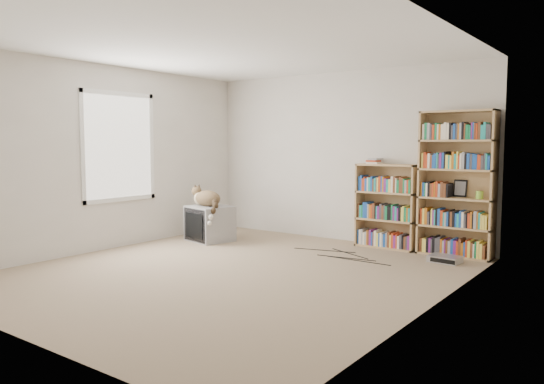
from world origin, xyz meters
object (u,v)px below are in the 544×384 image
Objects in this scene: cat at (208,201)px; bookcase_short at (387,209)px; crt_tv at (210,224)px; bookcase_tall at (457,188)px; dvd_player at (445,259)px.

cat is 0.55× the size of bookcase_short.
crt_tv is 3.51m from bookcase_tall.
dvd_player is (3.29, 0.69, -0.57)m from cat.
bookcase_tall is 1.60× the size of bookcase_short.
bookcase_short is 1.18m from dvd_player.
crt_tv is at bearing -164.10° from dvd_player.
cat reaches higher than dvd_player.
bookcase_short is (2.32, 1.15, -0.08)m from cat.
dvd_player is at bearing -87.02° from bookcase_tall.
bookcase_short reaches higher than crt_tv.
cat is 3.41m from dvd_player.
bookcase_tall reaches higher than crt_tv.
bookcase_short is at bearing 23.86° from cat.
crt_tv is at bearing 99.07° from cat.
bookcase_tall reaches higher than bookcase_short.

